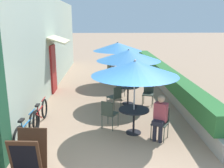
# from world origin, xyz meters

# --- Properties ---
(cafe_facade_wall) EXTENTS (0.98, 14.49, 4.20)m
(cafe_facade_wall) POSITION_xyz_m (-2.54, 7.11, 2.09)
(cafe_facade_wall) COLOR #B2C1AD
(cafe_facade_wall) RESTS_ON ground_plane
(planter_hedge) EXTENTS (0.60, 13.49, 1.01)m
(planter_hedge) POSITION_xyz_m (2.75, 7.15, 0.54)
(planter_hedge) COLOR gray
(planter_hedge) RESTS_ON ground_plane
(patio_table_near) EXTENTS (0.87, 0.87, 0.72)m
(patio_table_near) POSITION_xyz_m (0.71, 2.06, 0.55)
(patio_table_near) COLOR black
(patio_table_near) RESTS_ON ground_plane
(patio_umbrella_near) EXTENTS (2.39, 2.39, 2.15)m
(patio_umbrella_near) POSITION_xyz_m (0.71, 2.06, 1.90)
(patio_umbrella_near) COLOR #B7B7BC
(patio_umbrella_near) RESTS_ON ground_plane
(cafe_chair_near_left) EXTENTS (0.55, 0.55, 0.87)m
(cafe_chair_near_left) POSITION_xyz_m (0.00, 2.39, 0.52)
(cafe_chair_near_left) COLOR #384238
(cafe_chair_near_left) RESTS_ON ground_plane
(cafe_chair_near_right) EXTENTS (0.55, 0.55, 0.87)m
(cafe_chair_near_right) POSITION_xyz_m (1.41, 1.73, 0.52)
(cafe_chair_near_right) COLOR #384238
(cafe_chair_near_right) RESTS_ON ground_plane
(seated_patron_near_right) EXTENTS (0.48, 0.51, 1.25)m
(seated_patron_near_right) POSITION_xyz_m (1.36, 1.64, 0.69)
(seated_patron_near_right) COLOR #23232D
(seated_patron_near_right) RESTS_ON ground_plane
(coffee_cup_near) EXTENTS (0.07, 0.07, 0.09)m
(coffee_cup_near) POSITION_xyz_m (0.76, 2.21, 0.77)
(coffee_cup_near) COLOR #232328
(coffee_cup_near) RESTS_ON patio_table_near
(patio_table_mid) EXTENTS (0.87, 0.87, 0.72)m
(patio_table_mid) POSITION_xyz_m (0.79, 4.64, 0.55)
(patio_table_mid) COLOR black
(patio_table_mid) RESTS_ON ground_plane
(patio_umbrella_mid) EXTENTS (2.39, 2.39, 2.15)m
(patio_umbrella_mid) POSITION_xyz_m (0.79, 4.64, 1.90)
(patio_umbrella_mid) COLOR #B7B7BC
(patio_umbrella_mid) RESTS_ON ground_plane
(cafe_chair_mid_left) EXTENTS (0.57, 0.57, 0.87)m
(cafe_chair_mid_left) POSITION_xyz_m (0.28, 4.05, 0.52)
(cafe_chair_mid_left) COLOR #384238
(cafe_chair_mid_left) RESTS_ON ground_plane
(cafe_chair_mid_right) EXTENTS (0.50, 0.50, 0.87)m
(cafe_chair_mid_right) POSITION_xyz_m (1.56, 4.49, 0.52)
(cafe_chair_mid_right) COLOR #384238
(cafe_chair_mid_right) RESTS_ON ground_plane
(cafe_chair_mid_back) EXTENTS (0.48, 0.48, 0.87)m
(cafe_chair_mid_back) POSITION_xyz_m (0.54, 5.37, 0.52)
(cafe_chair_mid_back) COLOR #384238
(cafe_chair_mid_back) RESTS_ON ground_plane
(coffee_cup_mid) EXTENTS (0.07, 0.07, 0.09)m
(coffee_cup_mid) POSITION_xyz_m (0.90, 4.68, 0.77)
(coffee_cup_mid) COLOR #B73D3D
(coffee_cup_mid) RESTS_ON patio_table_mid
(patio_table_far) EXTENTS (0.87, 0.87, 0.72)m
(patio_table_far) POSITION_xyz_m (0.55, 7.71, 0.55)
(patio_table_far) COLOR black
(patio_table_far) RESTS_ON ground_plane
(patio_umbrella_far) EXTENTS (2.39, 2.39, 2.15)m
(patio_umbrella_far) POSITION_xyz_m (0.55, 7.71, 1.90)
(patio_umbrella_far) COLOR #B7B7BC
(patio_umbrella_far) RESTS_ON ground_plane
(cafe_chair_far_left) EXTENTS (0.51, 0.51, 0.87)m
(cafe_chair_far_left) POSITION_xyz_m (0.88, 7.00, 0.52)
(cafe_chair_far_left) COLOR #384238
(cafe_chair_far_left) RESTS_ON ground_plane
(cafe_chair_far_right) EXTENTS (0.51, 0.51, 0.87)m
(cafe_chair_far_right) POSITION_xyz_m (0.23, 8.42, 0.52)
(cafe_chair_far_right) COLOR #384238
(cafe_chair_far_right) RESTS_ON ground_plane
(seated_patron_far_right) EXTENTS (0.48, 0.43, 1.25)m
(seated_patron_far_right) POSITION_xyz_m (0.34, 8.46, 0.69)
(seated_patron_far_right) COLOR #23232D
(seated_patron_far_right) RESTS_ON ground_plane
(coffee_cup_far) EXTENTS (0.07, 0.07, 0.09)m
(coffee_cup_far) POSITION_xyz_m (0.54, 7.81, 0.77)
(coffee_cup_far) COLOR teal
(coffee_cup_far) RESTS_ON patio_table_far
(bicycle_leaning) EXTENTS (0.19, 1.69, 0.75)m
(bicycle_leaning) POSITION_xyz_m (-2.20, 1.62, 0.35)
(bicycle_leaning) COLOR black
(bicycle_leaning) RESTS_ON ground_plane
(bicycle_second) EXTENTS (0.10, 1.68, 0.75)m
(bicycle_second) POSITION_xyz_m (-2.11, 2.79, 0.34)
(bicycle_second) COLOR black
(bicycle_second) RESTS_ON ground_plane
(menu_board) EXTENTS (0.67, 0.67, 0.97)m
(menu_board) POSITION_xyz_m (-1.68, 0.05, 0.48)
(menu_board) COLOR #422819
(menu_board) RESTS_ON ground_plane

